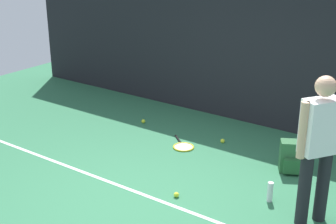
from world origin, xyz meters
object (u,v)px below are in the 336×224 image
at_px(tennis_player, 319,143).
at_px(tennis_ball_mid_court, 143,121).
at_px(tennis_ball_near_player, 223,141).
at_px(tennis_racket, 183,146).
at_px(tennis_ball_by_fence, 176,195).
at_px(backpack, 291,157).
at_px(water_bottle, 270,192).

xyz_separation_m(tennis_player, tennis_ball_mid_court, (-3.35, 1.26, -0.93)).
bearing_deg(tennis_player, tennis_ball_mid_court, -76.16).
height_order(tennis_player, tennis_ball_near_player, tennis_player).
relative_size(tennis_racket, tennis_ball_mid_court, 8.82).
distance_m(tennis_player, tennis_ball_by_fence, 1.84).
height_order(tennis_ball_by_fence, tennis_ball_mid_court, same).
xyz_separation_m(tennis_racket, backpack, (1.63, 0.17, 0.20)).
relative_size(tennis_player, water_bottle, 6.74).
distance_m(tennis_player, tennis_racket, 2.60).
bearing_deg(tennis_player, backpack, -113.45).
xyz_separation_m(tennis_ball_near_player, water_bottle, (1.30, -1.18, 0.09)).
bearing_deg(backpack, tennis_ball_mid_court, 146.33).
xyz_separation_m(backpack, tennis_ball_near_player, (-1.21, 0.30, -0.18)).
bearing_deg(tennis_ball_near_player, water_bottle, -42.19).
bearing_deg(water_bottle, backpack, 95.83).
bearing_deg(tennis_ball_by_fence, water_bottle, 30.48).
bearing_deg(backpack, tennis_ball_near_player, 137.49).
bearing_deg(water_bottle, tennis_ball_by_fence, -149.52).
height_order(tennis_racket, tennis_ball_by_fence, tennis_ball_by_fence).
bearing_deg(tennis_ball_near_player, tennis_player, -35.51).
relative_size(backpack, tennis_ball_by_fence, 6.67).
relative_size(tennis_player, tennis_ball_mid_court, 25.76).
bearing_deg(tennis_player, water_bottle, -69.84).
bearing_deg(water_bottle, tennis_ball_near_player, 137.81).
relative_size(tennis_ball_by_fence, water_bottle, 0.26).
bearing_deg(tennis_ball_near_player, backpack, -14.04).
xyz_separation_m(backpack, tennis_ball_mid_court, (-2.72, 0.25, -0.18)).
height_order(tennis_player, tennis_racket, tennis_player).
distance_m(tennis_racket, tennis_ball_by_fence, 1.48).
distance_m(backpack, tennis_ball_mid_court, 2.73).
distance_m(backpack, tennis_ball_near_player, 1.26).
distance_m(tennis_ball_by_fence, tennis_ball_mid_court, 2.50).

